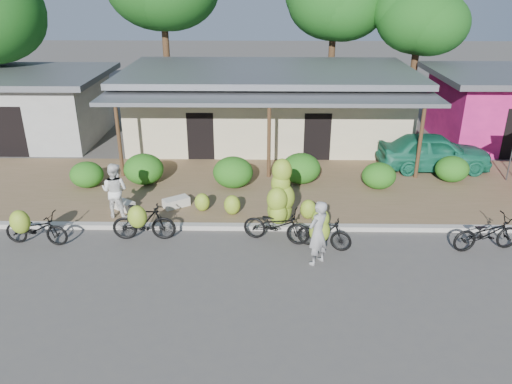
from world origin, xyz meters
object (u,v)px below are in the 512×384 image
at_px(bike_far_left, 34,228).
at_px(sack_far, 123,205).
at_px(bike_center, 278,211).
at_px(teal_van, 434,152).
at_px(sack_near, 176,202).
at_px(tree_near_right, 416,16).
at_px(vendor, 318,233).
at_px(tree_center_right, 331,0).
at_px(bystander, 115,190).
at_px(bike_left, 143,222).
at_px(bike_right, 323,231).
at_px(bike_far_right, 487,233).

relative_size(bike_far_left, sack_far, 2.58).
height_order(bike_far_left, sack_far, bike_far_left).
height_order(bike_center, teal_van, bike_center).
relative_size(bike_far_left, sack_near, 2.28).
xyz_separation_m(sack_near, teal_van, (9.58, 3.65, 0.58)).
height_order(tree_near_right, bike_center, tree_near_right).
relative_size(vendor, teal_van, 0.43).
xyz_separation_m(tree_center_right, bystander, (-8.16, -14.01, -5.00)).
height_order(bike_far_left, bike_left, bike_left).
xyz_separation_m(bike_left, bike_right, (5.17, -0.53, 0.01)).
distance_m(bike_right, bike_far_right, 4.65).
bearing_deg(bike_center, tree_center_right, 4.90).
relative_size(sack_near, bystander, 0.48).
height_order(bike_far_left, bystander, bystander).
bearing_deg(bike_center, bike_right, -107.01).
bearing_deg(bike_right, bike_center, 76.07).
bearing_deg(teal_van, bike_right, 141.12).
bearing_deg(bike_right, sack_near, 79.28).
distance_m(sack_near, sack_far, 1.72).
bearing_deg(bike_right, bike_left, 103.55).
bearing_deg(bike_far_left, bike_left, -78.18).
xyz_separation_m(bike_far_right, vendor, (-4.86, -0.80, 0.40)).
bearing_deg(bike_far_left, teal_van, -59.46).
height_order(bike_far_left, sack_near, bike_far_left).
height_order(bike_center, vendor, bike_center).
relative_size(bike_center, sack_near, 2.80).
distance_m(tree_center_right, teal_van, 11.36).
xyz_separation_m(bike_left, sack_far, (-1.11, 1.90, -0.36)).
height_order(bike_far_right, bystander, bystander).
height_order(tree_center_right, bike_far_left, tree_center_right).
bearing_deg(bike_right, bike_far_left, 107.96).
relative_size(tree_center_right, sack_far, 10.54).
relative_size(bike_center, sack_far, 3.18).
xyz_separation_m(bike_center, bike_far_right, (5.87, -0.64, -0.36)).
bearing_deg(bike_far_right, teal_van, -13.34).
distance_m(tree_near_right, sack_near, 16.14).
height_order(bike_center, sack_far, bike_center).
relative_size(bike_left, sack_near, 2.20).
xyz_separation_m(tree_near_right, bystander, (-12.16, -12.01, -4.30)).
distance_m(bike_right, bystander, 6.62).
bearing_deg(bike_far_left, vendor, -90.16).
height_order(tree_center_right, sack_near, tree_center_right).
bearing_deg(bystander, sack_near, -144.97).
distance_m(bike_left, sack_near, 2.23).
bearing_deg(sack_far, bike_far_left, -131.36).
bearing_deg(bike_far_left, tree_near_right, -39.90).
xyz_separation_m(vendor, teal_van, (5.23, 6.93, -0.07)).
distance_m(bike_far_right, sack_near, 9.55).
height_order(tree_center_right, sack_far, tree_center_right).
relative_size(sack_near, sack_far, 1.13).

